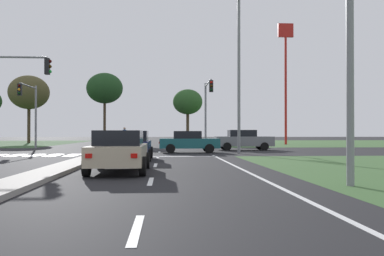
% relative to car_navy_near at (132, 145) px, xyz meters
% --- Properties ---
extents(ground_plane, '(200.00, 200.00, 0.00)m').
position_rel_car_navy_near_xyz_m(ground_plane, '(-2.23, 9.92, -0.77)').
color(ground_plane, black).
extents(grass_verge_far_right, '(35.00, 35.00, 0.01)m').
position_rel_car_navy_near_xyz_m(grass_verge_far_right, '(23.27, 34.42, -0.76)').
color(grass_verge_far_right, '#385B2D').
rests_on(grass_verge_far_right, ground).
extents(median_island_near, '(1.20, 22.00, 0.14)m').
position_rel_car_navy_near_xyz_m(median_island_near, '(-2.23, -9.08, -0.70)').
color(median_island_near, gray).
rests_on(median_island_near, ground).
extents(median_island_far, '(1.20, 36.00, 0.14)m').
position_rel_car_navy_near_xyz_m(median_island_far, '(-2.23, 34.92, -0.70)').
color(median_island_far, gray).
rests_on(median_island_far, ground).
extents(lane_dash_near, '(0.14, 2.00, 0.01)m').
position_rel_car_navy_near_xyz_m(lane_dash_near, '(1.27, -15.58, -0.76)').
color(lane_dash_near, silver).
rests_on(lane_dash_near, ground).
extents(lane_dash_second, '(0.14, 2.00, 0.01)m').
position_rel_car_navy_near_xyz_m(lane_dash_second, '(1.27, -9.58, -0.76)').
color(lane_dash_second, silver).
rests_on(lane_dash_second, ground).
extents(lane_dash_third, '(0.14, 2.00, 0.01)m').
position_rel_car_navy_near_xyz_m(lane_dash_third, '(1.27, -3.58, -0.76)').
color(lane_dash_third, silver).
rests_on(lane_dash_third, ground).
extents(lane_dash_fourth, '(0.14, 2.00, 0.01)m').
position_rel_car_navy_near_xyz_m(lane_dash_fourth, '(1.27, 2.42, -0.76)').
color(lane_dash_fourth, silver).
rests_on(lane_dash_fourth, ground).
extents(lane_dash_fifth, '(0.14, 2.00, 0.01)m').
position_rel_car_navy_near_xyz_m(lane_dash_fifth, '(1.27, 8.42, -0.76)').
color(lane_dash_fifth, silver).
rests_on(lane_dash_fifth, ground).
extents(edge_line_right, '(0.14, 24.00, 0.01)m').
position_rel_car_navy_near_xyz_m(edge_line_right, '(4.62, -8.08, -0.76)').
color(edge_line_right, silver).
rests_on(edge_line_right, ground).
extents(stop_bar_near, '(6.40, 0.50, 0.01)m').
position_rel_car_navy_near_xyz_m(stop_bar_near, '(1.57, 2.92, -0.76)').
color(stop_bar_near, silver).
rests_on(stop_bar_near, ground).
extents(crosswalk_bar_second, '(0.70, 2.80, 0.01)m').
position_rel_car_navy_near_xyz_m(crosswalk_bar_second, '(-7.48, 4.72, -0.76)').
color(crosswalk_bar_second, silver).
rests_on(crosswalk_bar_second, ground).
extents(crosswalk_bar_third, '(0.70, 2.80, 0.01)m').
position_rel_car_navy_near_xyz_m(crosswalk_bar_third, '(-6.33, 4.72, -0.76)').
color(crosswalk_bar_third, silver).
rests_on(crosswalk_bar_third, ground).
extents(crosswalk_bar_fourth, '(0.70, 2.80, 0.01)m').
position_rel_car_navy_near_xyz_m(crosswalk_bar_fourth, '(-5.18, 4.72, -0.76)').
color(crosswalk_bar_fourth, silver).
rests_on(crosswalk_bar_fourth, ground).
extents(crosswalk_bar_fifth, '(0.70, 2.80, 0.01)m').
position_rel_car_navy_near_xyz_m(crosswalk_bar_fifth, '(-4.03, 4.72, -0.76)').
color(crosswalk_bar_fifth, silver).
rests_on(crosswalk_bar_fifth, ground).
extents(crosswalk_bar_sixth, '(0.70, 2.80, 0.01)m').
position_rel_car_navy_near_xyz_m(crosswalk_bar_sixth, '(-2.88, 4.72, -0.76)').
color(crosswalk_bar_sixth, silver).
rests_on(crosswalk_bar_sixth, ground).
extents(car_navy_near, '(2.00, 4.57, 1.50)m').
position_rel_car_navy_near_xyz_m(car_navy_near, '(0.00, 0.00, 0.00)').
color(car_navy_near, '#161E47').
rests_on(car_navy_near, ground).
extents(car_beige_second, '(2.01, 4.54, 1.48)m').
position_rel_car_navy_near_xyz_m(car_beige_second, '(0.06, -6.68, -0.01)').
color(car_beige_second, '#BCAD8E').
rests_on(car_beige_second, ground).
extents(car_grey_third, '(4.64, 2.01, 1.61)m').
position_rel_car_navy_near_xyz_m(car_grey_third, '(7.93, 11.57, 0.05)').
color(car_grey_third, slate).
rests_on(car_grey_third, ground).
extents(car_teal_fourth, '(4.18, 2.01, 1.51)m').
position_rel_car_navy_near_xyz_m(car_teal_fourth, '(3.33, 7.57, 0.00)').
color(car_teal_fourth, '#19565B').
rests_on(car_teal_fourth, ground).
extents(traffic_signal_far_right, '(0.32, 5.04, 5.91)m').
position_rel_car_navy_near_xyz_m(traffic_signal_far_right, '(5.37, 14.74, 3.31)').
color(traffic_signal_far_right, gray).
rests_on(traffic_signal_far_right, ground).
extents(traffic_signal_far_left, '(0.32, 4.53, 5.58)m').
position_rel_car_navy_near_xyz_m(traffic_signal_far_left, '(-9.83, 14.89, 3.07)').
color(traffic_signal_far_left, gray).
rests_on(traffic_signal_far_left, ground).
extents(street_lamp_second, '(1.13, 1.82, 10.37)m').
position_rel_car_navy_near_xyz_m(street_lamp_second, '(6.51, 5.80, 4.94)').
color(street_lamp_second, gray).
rests_on(street_lamp_second, ground).
extents(pedestrian_at_median, '(0.34, 0.34, 1.76)m').
position_rel_car_navy_near_xyz_m(pedestrian_at_median, '(-2.12, 17.95, 0.44)').
color(pedestrian_at_median, '#232833').
rests_on(pedestrian_at_median, median_island_far).
extents(fastfood_pole_sign, '(1.80, 0.40, 14.18)m').
position_rel_car_navy_near_xyz_m(fastfood_pole_sign, '(15.77, 26.66, 9.36)').
color(fastfood_pole_sign, red).
rests_on(fastfood_pole_sign, ground).
extents(treeline_second, '(5.36, 5.36, 9.11)m').
position_rel_car_navy_near_xyz_m(treeline_second, '(-16.67, 36.21, 6.03)').
color(treeline_second, '#423323').
rests_on(treeline_second, ground).
extents(treeline_third, '(4.68, 4.68, 9.15)m').
position_rel_car_navy_near_xyz_m(treeline_third, '(-6.17, 33.46, 6.36)').
color(treeline_third, '#423323').
rests_on(treeline_third, ground).
extents(treeline_fourth, '(3.91, 3.91, 7.12)m').
position_rel_car_navy_near_xyz_m(treeline_fourth, '(4.65, 33.69, 4.65)').
color(treeline_fourth, '#423323').
rests_on(treeline_fourth, ground).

